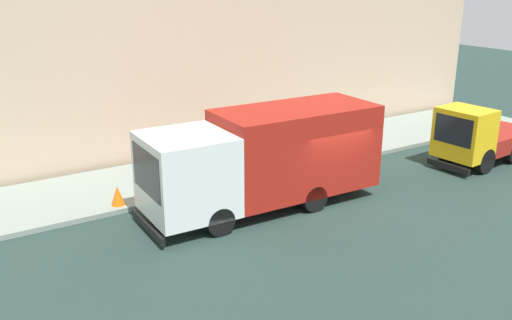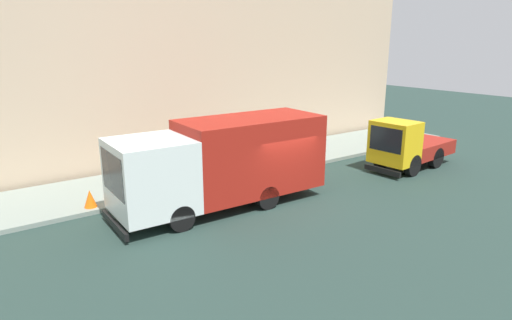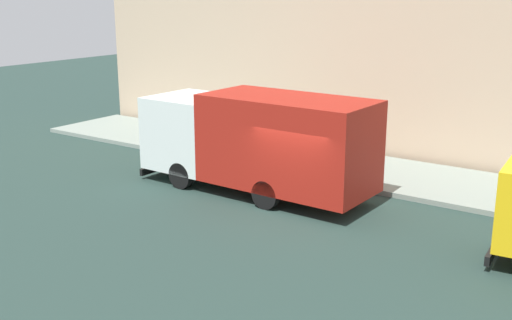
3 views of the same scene
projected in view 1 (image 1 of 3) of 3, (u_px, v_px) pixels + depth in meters
ground at (333, 204)px, 18.74m from camera, size 80.00×80.00×0.00m
sidewalk at (253, 161)px, 22.78m from camera, size 4.14×30.00×0.17m
building_facade at (220, 27)px, 23.19m from camera, size 0.50×30.00×10.48m
large_utility_truck at (265, 156)px, 17.99m from camera, size 2.75×8.03×3.22m
small_flatbed_truck at (478, 137)px, 22.30m from camera, size 2.30×5.02×2.45m
pedestrian_walking at (212, 138)px, 22.56m from camera, size 0.55×0.55×1.66m
traffic_cone_orange at (118, 196)px, 18.16m from camera, size 0.45×0.45×0.65m
street_sign_post at (214, 142)px, 19.40m from camera, size 0.44×0.08×2.78m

